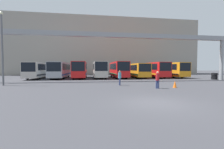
% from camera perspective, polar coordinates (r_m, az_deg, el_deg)
% --- Properties ---
extents(ground_plane, '(200.00, 200.00, 0.00)m').
position_cam_1_polar(ground_plane, '(9.42, 16.59, -10.36)').
color(ground_plane, '#38383D').
extents(building_backdrop, '(61.59, 12.00, 17.61)m').
position_cam_1_polar(building_backdrop, '(51.36, -3.80, 10.02)').
color(building_backdrop, gray).
rests_on(building_backdrop, ground).
extents(overhead_gantry, '(38.21, 0.80, 7.53)m').
position_cam_1_polar(overhead_gantry, '(23.95, 1.33, 13.09)').
color(overhead_gantry, gray).
rests_on(overhead_gantry, ground).
extents(bus_slot_0, '(2.48, 10.77, 3.11)m').
position_cam_1_polar(bus_slot_0, '(33.17, -25.93, 1.75)').
color(bus_slot_0, beige).
rests_on(bus_slot_0, ground).
extents(bus_slot_1, '(2.60, 11.39, 3.17)m').
position_cam_1_polar(bus_slot_1, '(32.48, -19.02, 1.92)').
color(bus_slot_1, '#999EA5').
rests_on(bus_slot_1, ground).
extents(bus_slot_2, '(2.51, 10.33, 3.27)m').
position_cam_1_polar(bus_slot_2, '(31.44, -12.03, 2.08)').
color(bus_slot_2, red).
rests_on(bus_slot_2, ground).
extents(bus_slot_3, '(2.47, 11.97, 3.30)m').
position_cam_1_polar(bus_slot_3, '(32.24, -4.81, 2.17)').
color(bus_slot_3, beige).
rests_on(bus_slot_3, ground).
extents(bus_slot_4, '(2.52, 10.40, 3.30)m').
position_cam_1_polar(bus_slot_4, '(31.94, 2.46, 2.18)').
color(bus_slot_4, red).
rests_on(bus_slot_4, ground).
extents(bus_slot_5, '(2.59, 11.27, 2.97)m').
position_cam_1_polar(bus_slot_5, '(33.33, 9.10, 1.85)').
color(bus_slot_5, orange).
rests_on(bus_slot_5, ground).
extents(bus_slot_6, '(2.56, 11.73, 3.23)m').
position_cam_1_polar(bus_slot_6, '(34.93, 15.27, 2.06)').
color(bus_slot_6, red).
rests_on(bus_slot_6, ground).
extents(bus_slot_7, '(2.46, 11.79, 3.19)m').
position_cam_1_polar(bus_slot_7, '(36.73, 20.99, 1.96)').
color(bus_slot_7, orange).
rests_on(bus_slot_7, ground).
extents(pedestrian_near_center, '(0.36, 0.36, 1.74)m').
position_cam_1_polar(pedestrian_near_center, '(15.83, 16.93, -1.80)').
color(pedestrian_near_center, navy).
rests_on(pedestrian_near_center, ground).
extents(pedestrian_far_center, '(0.37, 0.37, 1.77)m').
position_cam_1_polar(pedestrian_far_center, '(17.98, 2.96, -1.14)').
color(pedestrian_far_center, navy).
rests_on(pedestrian_far_center, ground).
extents(traffic_cone, '(0.37, 0.37, 0.74)m').
position_cam_1_polar(traffic_cone, '(17.14, 22.83, -3.42)').
color(traffic_cone, orange).
rests_on(traffic_cone, ground).
extents(tire_stack, '(1.04, 1.04, 1.20)m').
position_cam_1_polar(tire_stack, '(32.72, 34.42, -0.53)').
color(tire_stack, black).
rests_on(tire_stack, ground).
extents(lamp_post, '(0.36, 0.36, 8.65)m').
position_cam_1_polar(lamp_post, '(22.09, -36.33, 8.80)').
color(lamp_post, '#595B60').
rests_on(lamp_post, ground).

